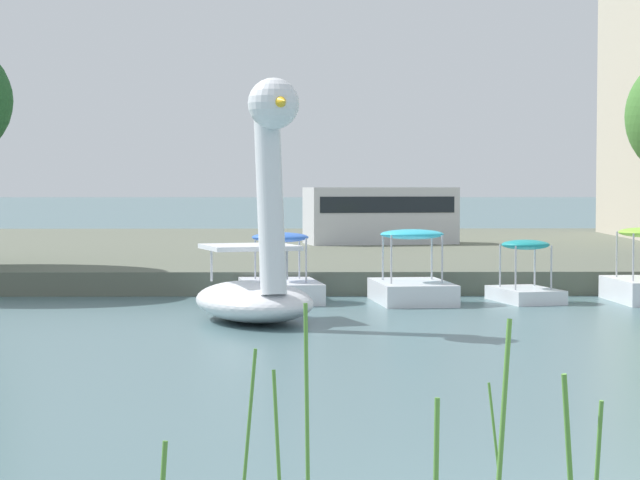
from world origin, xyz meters
name	(u,v)px	position (x,y,z in m)	size (l,w,h in m)	color
shore_bank_far	(370,251)	(0.00, 30.92, 0.26)	(121.40, 26.14, 0.51)	#5B6051
swan_boat	(258,266)	(-3.03, 12.99, 0.97)	(2.80, 3.73, 4.10)	white
pedal_boat_teal	(525,281)	(2.26, 16.54, 0.42)	(1.42, 1.93, 1.26)	white
pedal_boat_cyan	(412,282)	(-0.05, 16.45, 0.42)	(1.67, 2.46, 1.48)	white
pedal_boat_blue	(280,282)	(-2.70, 16.76, 0.39)	(1.81, 2.50, 1.40)	white
parked_van	(380,213)	(0.28, 30.33, 1.49)	(4.95, 2.69, 1.79)	silver
reed_clump_foreground	(411,472)	(-1.67, -0.29, 0.64)	(2.54, 1.10, 1.59)	#568E38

